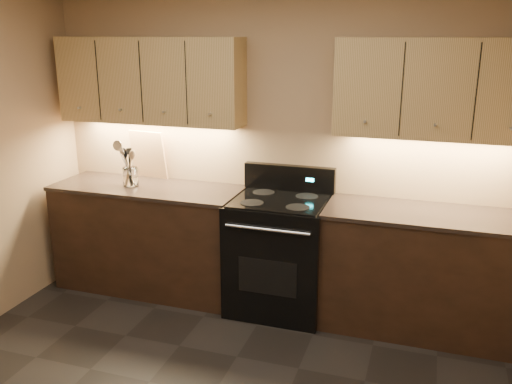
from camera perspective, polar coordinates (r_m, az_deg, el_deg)
wall_back at (r=4.46m, az=2.73°, el=5.01°), size 4.00×0.04×2.60m
counter_left at (r=4.83m, az=-11.10°, el=-4.69°), size 1.62×0.62×0.93m
counter_right at (r=4.27m, az=17.03°, el=-8.00°), size 1.46×0.62×0.93m
stove at (r=4.39m, az=2.48°, el=-6.42°), size 0.76×0.68×1.14m
upper_cab_left at (r=4.67m, az=-11.10°, el=11.44°), size 1.60×0.30×0.70m
upper_cab_right at (r=4.08m, az=18.67°, el=10.24°), size 1.44×0.30×0.70m
outlet_plate at (r=4.99m, az=-11.89°, el=3.78°), size 0.08×0.01×0.12m
utensil_crock at (r=4.71m, az=-13.06°, el=1.52°), size 0.14×0.14×0.16m
cutting_board at (r=4.91m, az=-11.26°, el=3.89°), size 0.35×0.13×0.43m
wooden_spoon at (r=4.71m, az=-13.47°, el=2.55°), size 0.11×0.09×0.29m
black_spoon at (r=4.72m, az=-13.08°, el=2.74°), size 0.09×0.11×0.32m
black_turner at (r=4.66m, az=-13.12°, el=2.66°), size 0.15×0.17×0.33m
steel_spatula at (r=4.68m, az=-12.90°, el=2.85°), size 0.18×0.15×0.36m
steel_skimmer at (r=4.67m, az=-12.86°, el=3.05°), size 0.25×0.13×0.38m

